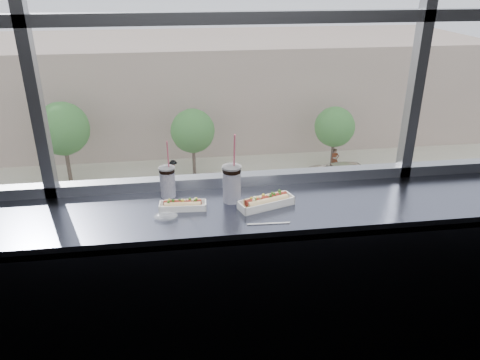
{
  "coord_description": "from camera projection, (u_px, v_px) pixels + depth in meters",
  "views": [
    {
      "loc": [
        -0.31,
        -0.89,
        2.22
      ],
      "look_at": [
        -0.01,
        1.23,
        1.25
      ],
      "focal_mm": 35.0,
      "sensor_mm": 36.0,
      "label": 1
    }
  ],
  "objects": [
    {
      "name": "wall_back_lower",
      "position": [
        236.0,
        265.0,
        2.89
      ],
      "size": [
        6.0,
        0.0,
        6.0
      ],
      "primitive_type": "plane",
      "rotation": [
        1.57,
        0.0,
        0.0
      ],
      "color": "black",
      "rests_on": "ground"
    },
    {
      "name": "counter",
      "position": [
        243.0,
        211.0,
        2.42
      ],
      "size": [
        6.0,
        0.55,
        0.06
      ],
      "primitive_type": "cube",
      "color": "slate",
      "rests_on": "ground"
    },
    {
      "name": "counter_fascia",
      "position": [
        250.0,
        324.0,
        2.41
      ],
      "size": [
        6.0,
        0.04,
        1.04
      ],
      "primitive_type": "cube",
      "color": "slate",
      "rests_on": "ground"
    },
    {
      "name": "hotdog_tray_left",
      "position": [
        183.0,
        205.0,
        2.38
      ],
      "size": [
        0.24,
        0.09,
        0.06
      ],
      "rotation": [
        0.0,
        0.0,
        -0.07
      ],
      "color": "white",
      "rests_on": "counter"
    },
    {
      "name": "hotdog_tray_right",
      "position": [
        266.0,
        201.0,
        2.4
      ],
      "size": [
        0.31,
        0.18,
        0.07
      ],
      "rotation": [
        0.0,
        0.0,
        0.32
      ],
      "color": "white",
      "rests_on": "counter"
    },
    {
      "name": "soda_cup_left",
      "position": [
        167.0,
        180.0,
        2.48
      ],
      "size": [
        0.09,
        0.09,
        0.32
      ],
      "color": "white",
      "rests_on": "counter"
    },
    {
      "name": "soda_cup_right",
      "position": [
        232.0,
        182.0,
        2.42
      ],
      "size": [
        0.1,
        0.1,
        0.38
      ],
      "color": "white",
      "rests_on": "counter"
    },
    {
      "name": "loose_straw",
      "position": [
        268.0,
        223.0,
        2.24
      ],
      "size": [
        0.21,
        0.02,
        0.01
      ],
      "primitive_type": "cylinder",
      "rotation": [
        0.0,
        1.57,
        -0.05
      ],
      "color": "white",
      "rests_on": "counter"
    },
    {
      "name": "wrapper",
      "position": [
        166.0,
        216.0,
        2.29
      ],
      "size": [
        0.11,
        0.08,
        0.03
      ],
      "primitive_type": "ellipsoid",
      "color": "silver",
      "rests_on": "counter"
    },
    {
      "name": "plaza_ground",
      "position": [
        180.0,
        113.0,
        46.9
      ],
      "size": [
        120.0,
        120.0,
        0.0
      ],
      "primitive_type": "plane",
      "color": "#BFB99B",
      "rests_on": "ground"
    },
    {
      "name": "street_asphalt",
      "position": [
        189.0,
        232.0,
        25.68
      ],
      "size": [
        80.0,
        10.0,
        0.06
      ],
      "primitive_type": "cube",
      "color": "black",
      "rests_on": "plaza_ground"
    },
    {
      "name": "far_sidewalk",
      "position": [
        184.0,
        174.0,
        32.9
      ],
      "size": [
        80.0,
        6.0,
        0.04
      ],
      "primitive_type": "cube",
      "color": "#BFB99B",
      "rests_on": "plaza_ground"
    },
    {
      "name": "far_building",
      "position": [
        179.0,
        86.0,
        40.29
      ],
      "size": [
        50.0,
        14.0,
        8.0
      ],
      "primitive_type": "cube",
      "color": "tan",
      "rests_on": "plaza_ground"
    },
    {
      "name": "car_near_c",
      "position": [
        172.0,
        255.0,
        21.47
      ],
      "size": [
        3.28,
        7.09,
        2.31
      ],
      "primitive_type": "imported",
      "rotation": [
        0.0,
        0.0,
        1.51
      ],
      "color": "#B01A25",
      "rests_on": "street_asphalt"
    },
    {
      "name": "car_far_b",
      "position": [
        217.0,
        183.0,
        29.12
      ],
      "size": [
        2.66,
        6.02,
        1.98
      ],
      "primitive_type": "imported",
      "rotation": [
        0.0,
        0.0,
        1.6
      ],
      "color": "#910100",
      "rests_on": "street_asphalt"
    },
    {
      "name": "car_far_a",
      "position": [
        39.0,
        194.0,
        27.8
      ],
      "size": [
        3.0,
        5.76,
        1.83
      ],
      "primitive_type": "imported",
      "rotation": [
        0.0,
        0.0,
        1.44
      ],
      "color": "black",
      "rests_on": "street_asphalt"
    },
    {
      "name": "car_far_c",
      "position": [
        355.0,
        173.0,
        30.18
      ],
      "size": [
        3.0,
        6.95,
        2.3
      ],
      "primitive_type": "imported",
      "rotation": [
        0.0,
        0.0,
        1.55
      ],
      "color": "#F0E1C3",
      "rests_on": "street_asphalt"
    },
    {
      "name": "car_near_e",
      "position": [
        466.0,
        236.0,
        23.39
      ],
      "size": [
        2.79,
        5.98,
        1.95
      ],
      "primitive_type": "imported",
      "rotation": [
        0.0,
        0.0,
        1.63
      ],
      "color": "navy",
      "rests_on": "street_asphalt"
    },
    {
      "name": "pedestrian_b",
      "position": [
        173.0,
        169.0,
        31.41
      ],
      "size": [
        0.61,
        0.82,
        1.84
      ],
      "primitive_type": "imported",
      "rotation": [
        0.0,
        0.0,
        1.57
      ],
      "color": "#66605B",
      "rests_on": "far_sidewalk"
    },
    {
      "name": "pedestrian_d",
      "position": [
        335.0,
        157.0,
        33.2
      ],
      "size": [
        0.85,
        0.64,
        1.92
      ],
      "primitive_type": "imported",
      "color": "#66605B",
      "rests_on": "far_sidewalk"
    },
    {
      "name": "tree_left",
      "position": [
        62.0,
        129.0,
        30.4
      ],
      "size": [
        3.51,
        3.51,
        5.49
      ],
      "color": "#47382B",
      "rests_on": "far_sidewalk"
    },
    {
      "name": "tree_center",
      "position": [
        193.0,
        131.0,
        31.68
      ],
      "size": [
        3.01,
        3.01,
        4.71
      ],
      "color": "#47382B",
      "rests_on": "far_sidewalk"
    },
    {
      "name": "tree_right",
      "position": [
        335.0,
        127.0,
        33.02
      ],
      "size": [
        2.86,
        2.86,
        4.47
      ],
      "color": "#47382B",
      "rests_on": "far_sidewalk"
    }
  ]
}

